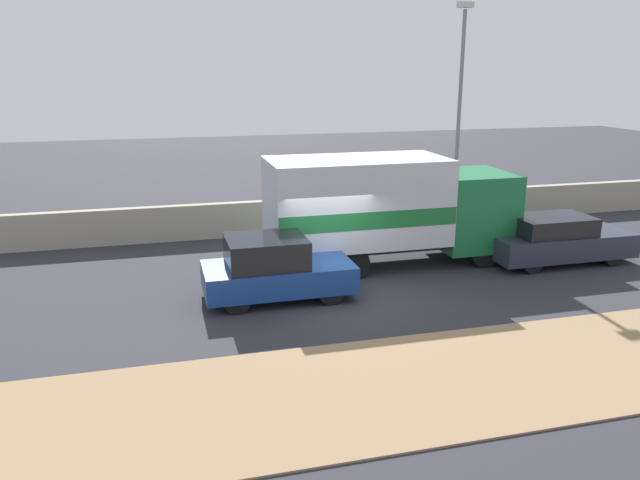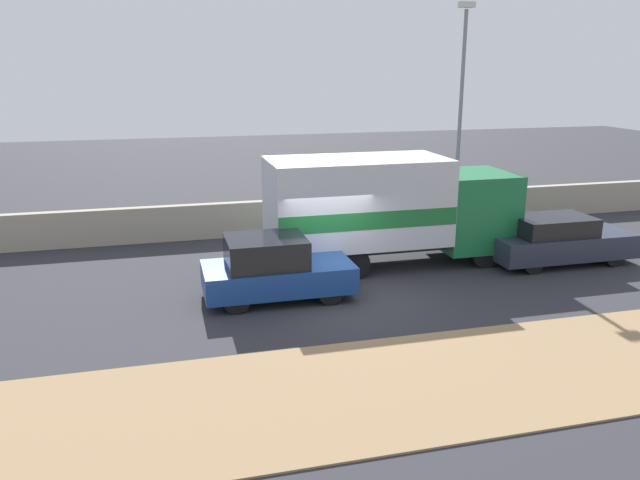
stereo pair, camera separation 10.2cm
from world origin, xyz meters
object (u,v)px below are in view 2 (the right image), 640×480
(box_truck, at_px, (385,207))
(car_sedan_second, at_px, (558,240))
(street_lamp, at_px, (461,103))
(car_hatchback, at_px, (274,269))

(box_truck, relative_size, car_sedan_second, 1.67)
(box_truck, distance_m, car_sedan_second, 5.53)
(street_lamp, relative_size, car_sedan_second, 1.79)
(street_lamp, xyz_separation_m, car_sedan_second, (0.88, -5.30, -3.88))
(box_truck, distance_m, car_hatchback, 4.43)
(box_truck, bearing_deg, car_sedan_second, -13.37)
(street_lamp, bearing_deg, car_sedan_second, -80.57)
(street_lamp, height_order, box_truck, street_lamp)
(box_truck, height_order, car_hatchback, box_truck)
(car_hatchback, bearing_deg, street_lamp, 36.55)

